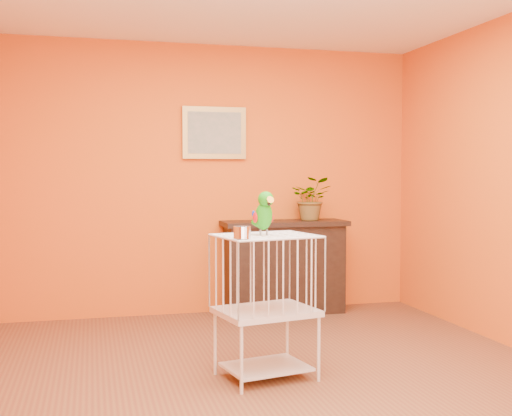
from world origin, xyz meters
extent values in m
plane|color=brown|center=(0.00, 0.00, 0.00)|extent=(4.50, 4.50, 0.00)
plane|color=#D35213|center=(0.00, 2.25, 1.30)|extent=(4.00, 0.00, 4.00)
plane|color=#D35213|center=(0.00, -2.25, 1.30)|extent=(4.00, 0.00, 4.00)
cube|color=black|center=(0.65, 2.04, 0.43)|extent=(1.14, 0.38, 0.85)
cube|color=black|center=(0.65, 2.04, 0.88)|extent=(1.21, 0.44, 0.05)
cube|color=black|center=(0.65, 1.87, 0.43)|extent=(0.80, 0.02, 0.43)
cube|color=#511917|center=(0.42, 1.99, 0.33)|extent=(0.05, 0.17, 0.27)
cube|color=#41572B|center=(0.49, 1.99, 0.33)|extent=(0.05, 0.17, 0.27)
cube|color=#511917|center=(0.58, 1.99, 0.33)|extent=(0.05, 0.17, 0.27)
cube|color=#41572B|center=(0.67, 1.99, 0.33)|extent=(0.05, 0.17, 0.27)
cube|color=#511917|center=(0.77, 1.99, 0.33)|extent=(0.05, 0.17, 0.27)
imported|color=#26722D|center=(0.93, 2.08, 1.06)|extent=(0.50, 0.53, 0.33)
cube|color=#A8823C|center=(0.00, 2.22, 1.75)|extent=(0.62, 0.03, 0.50)
cube|color=gray|center=(0.00, 2.21, 1.75)|extent=(0.52, 0.01, 0.40)
cube|color=silver|center=(-0.05, 0.14, 0.08)|extent=(0.59, 0.50, 0.02)
cube|color=silver|center=(-0.05, 0.14, 0.44)|extent=(0.70, 0.59, 0.04)
cube|color=silver|center=(-0.05, 0.14, 0.95)|extent=(0.70, 0.59, 0.01)
cylinder|color=silver|center=(-0.28, -0.12, 0.21)|extent=(0.02, 0.02, 0.43)
cylinder|color=silver|center=(0.26, -0.01, 0.21)|extent=(0.02, 0.02, 0.43)
cylinder|color=silver|center=(-0.37, 0.29, 0.21)|extent=(0.02, 0.02, 0.43)
cylinder|color=silver|center=(0.18, 0.40, 0.21)|extent=(0.02, 0.02, 0.43)
cylinder|color=silver|center=(-0.27, -0.09, 0.99)|extent=(0.11, 0.11, 0.07)
cylinder|color=#59544C|center=(-0.09, 0.14, 0.97)|extent=(0.01, 0.01, 0.04)
cylinder|color=#59544C|center=(-0.05, 0.14, 0.97)|extent=(0.01, 0.01, 0.04)
ellipsoid|color=#109408|center=(-0.07, 0.14, 1.08)|extent=(0.14, 0.18, 0.21)
ellipsoid|color=#109408|center=(-0.06, 0.11, 1.19)|extent=(0.12, 0.12, 0.10)
cone|color=orange|center=(-0.06, 0.06, 1.18)|extent=(0.06, 0.07, 0.07)
cone|color=black|center=(-0.06, 0.07, 1.16)|extent=(0.03, 0.03, 0.03)
sphere|color=black|center=(-0.10, 0.08, 1.20)|extent=(0.01, 0.01, 0.01)
sphere|color=black|center=(-0.03, 0.10, 1.20)|extent=(0.01, 0.01, 0.01)
ellipsoid|color=#A50C0C|center=(-0.13, 0.14, 1.07)|extent=(0.03, 0.06, 0.07)
ellipsoid|color=navy|center=(-0.01, 0.16, 1.07)|extent=(0.03, 0.06, 0.07)
cone|color=#109408|center=(-0.08, 0.21, 1.01)|extent=(0.09, 0.15, 0.11)
camera|label=1|loc=(-1.16, -3.90, 1.35)|focal=45.00mm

